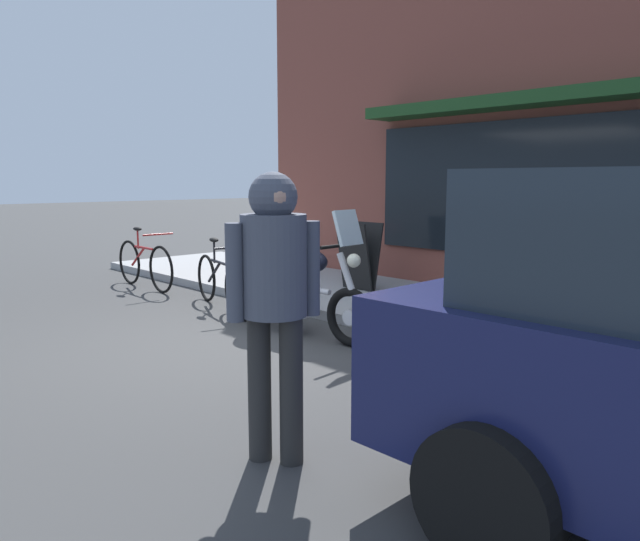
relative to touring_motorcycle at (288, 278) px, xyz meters
The scene contains 6 objects.
ground_plane 0.93m from the touring_motorcycle, 85.43° to the right, with size 80.00×80.00×0.00m, color #3C3C3C.
touring_motorcycle is the anchor object (origin of this frame).
parked_bicycle 1.55m from the touring_motorcycle, behind, with size 1.67×0.56×0.92m.
pedestrian_walking 3.18m from the touring_motorcycle, 41.70° to the right, with size 0.50×0.52×1.72m.
sandwich_board_sign 2.12m from the touring_motorcycle, 111.00° to the left, with size 0.55×0.42×0.95m.
second_bicycle_by_cafe 3.55m from the touring_motorcycle, behind, with size 1.78×0.48×0.95m.
Camera 1 is at (4.94, -3.52, 1.68)m, focal length 33.65 mm.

